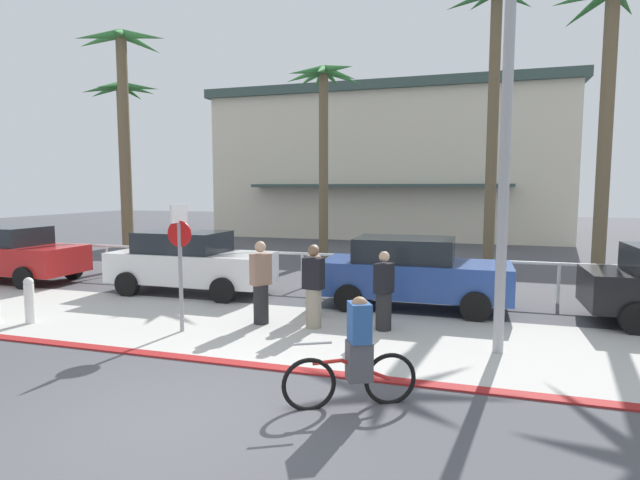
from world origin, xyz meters
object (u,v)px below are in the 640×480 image
pedestrian_1 (384,295)px  palm_tree_4 (609,73)px  bollard_3 (29,300)px  palm_tree_1 (123,100)px  car_white_1 (190,262)px  pedestrian_0 (261,286)px  palm_tree_3 (496,61)px  pedestrian_2 (313,290)px  streetlight_curb (508,101)px  car_red_0 (11,253)px  palm_tree_0 (122,125)px  pedestrian_3 (314,284)px  stop_sign_bike_lane (180,249)px  car_blue_2 (412,272)px  palm_tree_2 (324,111)px  cyclist_red_0 (356,355)px

pedestrian_1 → palm_tree_4: bearing=48.4°
bollard_3 → palm_tree_1: palm_tree_1 is taller
palm_tree_4 → car_white_1: palm_tree_4 is taller
palm_tree_1 → palm_tree_4: size_ratio=1.00×
pedestrian_0 → palm_tree_3: bearing=59.9°
pedestrian_2 → palm_tree_4: bearing=42.6°
streetlight_curb → car_red_0: bearing=167.6°
streetlight_curb → palm_tree_0: (-14.64, 9.26, 1.21)m
car_red_0 → car_white_1: (6.20, 0.10, 0.00)m
streetlight_curb → palm_tree_1: bearing=152.9°
palm_tree_0 → pedestrian_3: (10.80, -7.56, -4.74)m
stop_sign_bike_lane → palm_tree_1: (-6.20, 6.46, 4.22)m
pedestrian_0 → car_white_1: bearing=142.6°
palm_tree_0 → pedestrian_3: palm_tree_0 is taller
palm_tree_4 → car_blue_2: palm_tree_4 is taller
bollard_3 → stop_sign_bike_lane: bearing=6.7°
palm_tree_0 → car_white_1: (6.76, -6.07, -4.62)m
stop_sign_bike_lane → pedestrian_3: bearing=41.7°
streetlight_curb → pedestrian_2: 5.04m
palm_tree_1 → car_white_1: size_ratio=1.88×
palm_tree_2 → palm_tree_4: bearing=-19.7°
stop_sign_bike_lane → palm_tree_4: size_ratio=0.31×
palm_tree_2 → pedestrian_2: palm_tree_2 is taller
palm_tree_1 → car_blue_2: size_ratio=1.88×
cyclist_red_0 → pedestrian_0: 4.37m
palm_tree_0 → car_red_0: palm_tree_0 is taller
pedestrian_1 → palm_tree_0: bearing=146.6°
car_white_1 → pedestrian_0: pedestrian_0 is taller
car_blue_2 → stop_sign_bike_lane: bearing=-140.4°
stop_sign_bike_lane → streetlight_curb: size_ratio=0.34×
pedestrian_0 → pedestrian_2: size_ratio=1.03×
palm_tree_4 → cyclist_red_0: 11.72m
pedestrian_1 → pedestrian_3: pedestrian_3 is taller
pedestrian_3 → stop_sign_bike_lane: bearing=-138.3°
palm_tree_0 → bollard_3: bearing=-62.2°
palm_tree_0 → palm_tree_4: (17.54, -2.53, 0.47)m
palm_tree_4 → pedestrian_0: size_ratio=4.67×
palm_tree_0 → pedestrian_2: size_ratio=4.23×
streetlight_curb → pedestrian_3: streetlight_curb is taller
car_blue_2 → bollard_3: bearing=-153.1°
streetlight_curb → car_red_0: 14.81m
streetlight_curb → palm_tree_2: (-6.06, 9.95, 1.51)m
pedestrian_2 → car_blue_2: bearing=54.6°
palm_tree_0 → pedestrian_0: palm_tree_0 is taller
streetlight_curb → palm_tree_0: bearing=147.7°
palm_tree_1 → car_blue_2: (10.36, -3.02, -5.03)m
palm_tree_1 → streetlight_curb: bearing=-27.1°
car_white_1 → pedestrian_2: pedestrian_2 is taller
car_blue_2 → pedestrian_0: pedestrian_0 is taller
car_white_1 → pedestrian_3: (4.05, -1.49, -0.12)m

